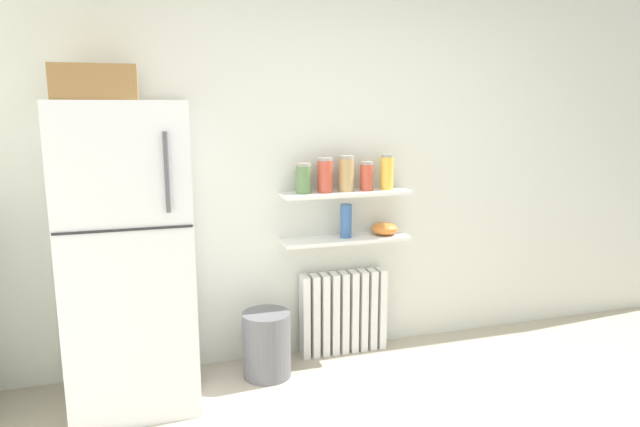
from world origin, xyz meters
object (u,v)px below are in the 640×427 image
object	(u,v)px
storage_jar_2	(346,174)
refrigerator	(128,250)
storage_jar_0	(304,178)
storage_jar_1	(325,175)
radiator	(343,312)
vase	(346,221)
storage_jar_3	(367,176)
storage_jar_4	(387,172)
shelf_bowl	(385,229)
trash_bin	(267,344)

from	to	relation	value
storage_jar_2	refrigerator	bearing A→B (deg)	-171.05
storage_jar_0	storage_jar_1	world-z (taller)	storage_jar_1
radiator	storage_jar_1	size ratio (longest dim) A/B	2.68
radiator	vase	size ratio (longest dim) A/B	2.69
refrigerator	storage_jar_3	xyz separation A→B (m)	(1.50, 0.21, 0.33)
storage_jar_0	storage_jar_4	bearing A→B (deg)	-0.00
shelf_bowl	trash_bin	world-z (taller)	shelf_bowl
storage_jar_0	shelf_bowl	bearing A→B (deg)	-0.00
storage_jar_1	trash_bin	size ratio (longest dim) A/B	0.54
storage_jar_0	storage_jar_1	bearing A→B (deg)	-0.00
radiator	storage_jar_4	xyz separation A→B (m)	(0.29, -0.03, 0.96)
radiator	storage_jar_3	size ratio (longest dim) A/B	3.15
storage_jar_3	vase	distance (m)	0.32
refrigerator	shelf_bowl	world-z (taller)	refrigerator
trash_bin	refrigerator	bearing A→B (deg)	-176.40
refrigerator	storage_jar_3	bearing A→B (deg)	8.11
storage_jar_3	trash_bin	xyz separation A→B (m)	(-0.72, -0.16, -1.01)
storage_jar_2	trash_bin	world-z (taller)	storage_jar_2
storage_jar_4	vase	xyz separation A→B (m)	(-0.28, 0.00, -0.32)
storage_jar_1	vase	bearing A→B (deg)	0.00
refrigerator	trash_bin	size ratio (longest dim) A/B	4.52
storage_jar_2	storage_jar_3	xyz separation A→B (m)	(0.14, 0.00, -0.02)
refrigerator	vase	distance (m)	1.38
radiator	storage_jar_2	distance (m)	0.96
storage_jar_4	refrigerator	bearing A→B (deg)	-172.59
refrigerator	storage_jar_3	world-z (taller)	refrigerator
storage_jar_1	storage_jar_0	bearing A→B (deg)	180.00
shelf_bowl	storage_jar_2	bearing A→B (deg)	180.00
storage_jar_1	storage_jar_2	size ratio (longest dim) A/B	0.95
storage_jar_3	vase	bearing A→B (deg)	-180.00
storage_jar_1	storage_jar_4	xyz separation A→B (m)	(0.43, -0.00, 0.01)
storage_jar_0	refrigerator	bearing A→B (deg)	-168.71
radiator	trash_bin	bearing A→B (deg)	-161.35
vase	shelf_bowl	bearing A→B (deg)	0.00
radiator	storage_jar_4	size ratio (longest dim) A/B	2.55
storage_jar_1	vase	world-z (taller)	storage_jar_1
storage_jar_1	shelf_bowl	distance (m)	0.57
storage_jar_3	refrigerator	bearing A→B (deg)	-171.89
storage_jar_2	vase	distance (m)	0.31
storage_jar_0	storage_jar_3	bearing A→B (deg)	0.00
storage_jar_0	shelf_bowl	size ratio (longest dim) A/B	1.07
storage_jar_4	storage_jar_2	bearing A→B (deg)	180.00
storage_jar_4	trash_bin	world-z (taller)	storage_jar_4
shelf_bowl	storage_jar_0	bearing A→B (deg)	180.00
storage_jar_4	trash_bin	bearing A→B (deg)	-169.20
refrigerator	storage_jar_4	bearing A→B (deg)	7.41
storage_jar_1	storage_jar_3	size ratio (longest dim) A/B	1.17
storage_jar_3	vase	size ratio (longest dim) A/B	0.85
storage_jar_3	shelf_bowl	xyz separation A→B (m)	(0.14, -0.00, -0.36)
storage_jar_0	storage_jar_1	distance (m)	0.14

